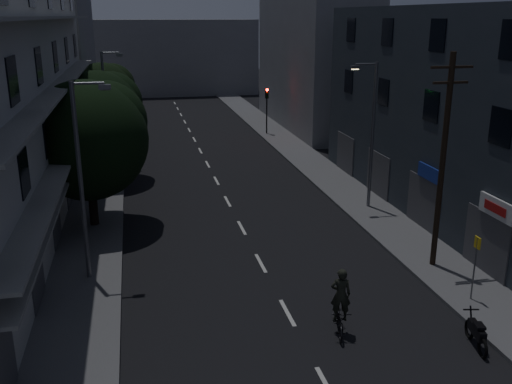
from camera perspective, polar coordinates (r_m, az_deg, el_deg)
name	(u,v)px	position (r m, az deg, el deg)	size (l,w,h in m)	color
ground	(215,179)	(38.38, -4.09, 1.34)	(160.00, 160.00, 0.00)	black
sidewalk_left	(100,184)	(38.10, -15.32, 0.75)	(3.00, 90.00, 0.15)	#565659
sidewalk_right	(322,171)	(40.05, 6.59, 2.05)	(3.00, 90.00, 0.15)	#565659
lane_markings	(204,157)	(44.38, -5.25, 3.50)	(0.15, 60.50, 0.01)	beige
building_right	(479,119)	(31.15, 21.44, 6.84)	(6.19, 28.00, 11.00)	#293038
building_far_left	(56,43)	(60.03, -19.35, 13.92)	(6.00, 20.00, 16.00)	slate
building_far_right	(312,59)	(56.37, 5.66, 13.09)	(6.00, 20.00, 13.00)	slate
building_far_end	(168,57)	(81.92, -8.80, 13.19)	(24.00, 8.00, 10.00)	slate
tree_near	(88,136)	(29.57, -16.41, 5.43)	(6.01, 6.01, 7.42)	black
tree_mid	(99,112)	(38.15, -15.45, 7.70)	(5.75, 5.75, 7.08)	black
tree_far	(103,93)	(49.45, -15.03, 9.53)	(5.43, 5.43, 6.71)	black
traffic_signal_far_right	(267,101)	(52.06, 1.09, 9.07)	(0.28, 0.37, 4.10)	black
traffic_signal_far_left	(116,101)	(53.57, -13.87, 8.81)	(0.28, 0.37, 4.10)	black
street_lamp_left_near	(83,173)	(23.32, -16.93, 1.86)	(1.51, 0.25, 8.00)	slate
street_lamp_right	(371,129)	(31.83, 11.41, 6.24)	(1.51, 0.25, 8.00)	slate
street_lamp_left_far	(107,103)	(41.95, -14.68, 8.61)	(1.51, 0.25, 8.00)	slate
utility_pole	(443,158)	(24.65, 18.19, 3.20)	(1.80, 0.24, 9.00)	black
bus_stop_sign	(476,257)	(22.87, 21.12, -6.06)	(0.06, 0.35, 2.52)	#595B60
motorcycle	(476,334)	(20.63, 21.17, -13.08)	(0.62, 1.83, 1.18)	black
cyclist	(340,311)	(20.11, 8.39, -11.72)	(1.11, 1.99, 2.39)	black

